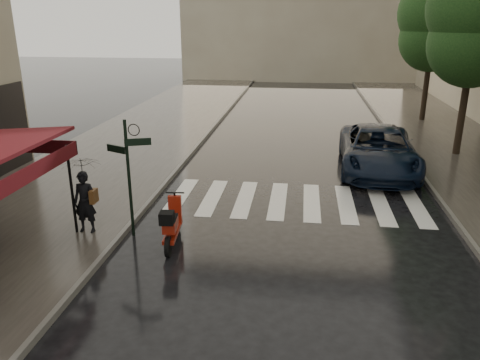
# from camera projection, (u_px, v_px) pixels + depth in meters

# --- Properties ---
(ground) EXTENTS (120.00, 120.00, 0.00)m
(ground) POSITION_uv_depth(u_px,v_px,m) (140.00, 303.00, 9.41)
(ground) COLOR black
(ground) RESTS_ON ground
(sidewalk_near) EXTENTS (6.00, 60.00, 0.12)m
(sidewalk_near) POSITION_uv_depth(u_px,v_px,m) (132.00, 144.00, 21.19)
(sidewalk_near) COLOR #38332D
(sidewalk_near) RESTS_ON ground
(sidewalk_far) EXTENTS (5.50, 60.00, 0.12)m
(sidewalk_far) POSITION_uv_depth(u_px,v_px,m) (475.00, 155.00, 19.35)
(sidewalk_far) COLOR #38332D
(sidewalk_far) RESTS_ON ground
(curb_near) EXTENTS (0.12, 60.00, 0.16)m
(curb_near) POSITION_uv_depth(u_px,v_px,m) (198.00, 146.00, 20.81)
(curb_near) COLOR #595651
(curb_near) RESTS_ON ground
(curb_far) EXTENTS (0.12, 60.00, 0.16)m
(curb_far) POSITION_uv_depth(u_px,v_px,m) (405.00, 153.00, 19.70)
(curb_far) COLOR #595651
(curb_far) RESTS_ON ground
(crosswalk) EXTENTS (7.85, 3.20, 0.01)m
(crosswalk) POSITION_uv_depth(u_px,v_px,m) (295.00, 201.00, 14.66)
(crosswalk) COLOR silver
(crosswalk) RESTS_ON ground
(signpost) EXTENTS (1.17, 0.29, 3.10)m
(signpost) POSITION_uv_depth(u_px,v_px,m) (129.00, 169.00, 11.77)
(signpost) COLOR black
(signpost) RESTS_ON ground
(tree_mid) EXTENTS (3.80, 3.80, 8.34)m
(tree_mid) POSITION_uv_depth(u_px,v_px,m) (478.00, 14.00, 17.64)
(tree_mid) COLOR black
(tree_mid) RESTS_ON sidewalk_far
(tree_far) EXTENTS (3.80, 3.80, 8.16)m
(tree_far) POSITION_uv_depth(u_px,v_px,m) (435.00, 18.00, 24.21)
(tree_far) COLOR black
(tree_far) RESTS_ON sidewalk_far
(pedestrian_with_umbrella) EXTENTS (0.98, 0.99, 2.44)m
(pedestrian_with_umbrella) POSITION_uv_depth(u_px,v_px,m) (82.00, 173.00, 11.79)
(pedestrian_with_umbrella) COLOR black
(pedestrian_with_umbrella) RESTS_ON sidewalk_near
(scooter) EXTENTS (0.54, 1.80, 1.18)m
(scooter) POSITION_uv_depth(u_px,v_px,m) (172.00, 225.00, 11.65)
(scooter) COLOR black
(scooter) RESTS_ON ground
(parked_car) EXTENTS (2.95, 5.94, 1.62)m
(parked_car) POSITION_uv_depth(u_px,v_px,m) (378.00, 150.00, 17.39)
(parked_car) COLOR black
(parked_car) RESTS_ON ground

